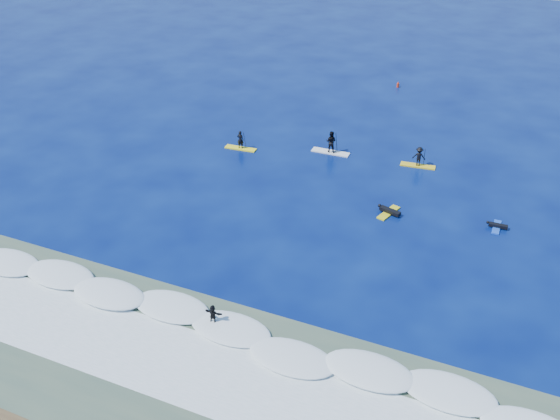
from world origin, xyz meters
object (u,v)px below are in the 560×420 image
at_px(sup_paddler_right, 419,158).
at_px(wave_surfer, 213,315).
at_px(marker_buoy, 398,85).
at_px(sup_paddler_left, 240,143).
at_px(sup_paddler_center, 331,144).
at_px(prone_paddler_near, 389,211).
at_px(prone_paddler_far, 497,226).

height_order(sup_paddler_right, wave_surfer, sup_paddler_right).
bearing_deg(marker_buoy, sup_paddler_left, -113.54).
xyz_separation_m(sup_paddler_left, sup_paddler_right, (14.91, 2.91, 0.17)).
distance_m(sup_paddler_left, sup_paddler_right, 15.19).
bearing_deg(sup_paddler_center, prone_paddler_near, -48.34).
height_order(sup_paddler_left, marker_buoy, sup_paddler_left).
height_order(sup_paddler_center, prone_paddler_far, sup_paddler_center).
xyz_separation_m(sup_paddler_right, prone_paddler_near, (-0.29, -8.14, -0.62)).
height_order(sup_paddler_center, sup_paddler_right, sup_paddler_center).
xyz_separation_m(prone_paddler_near, wave_surfer, (-5.95, -15.57, 0.56)).
xyz_separation_m(sup_paddler_center, prone_paddler_near, (7.18, -7.65, -0.70)).
distance_m(prone_paddler_far, wave_surfer, 21.42).
xyz_separation_m(sup_paddler_left, wave_surfer, (8.67, -20.79, 0.11)).
xyz_separation_m(sup_paddler_center, wave_surfer, (1.24, -23.22, -0.14)).
relative_size(wave_surfer, marker_buoy, 2.58).
relative_size(sup_paddler_left, sup_paddler_center, 0.85).
relative_size(sup_paddler_left, marker_buoy, 4.23).
distance_m(sup_paddler_right, prone_paddler_far, 10.03).
xyz_separation_m(sup_paddler_right, wave_surfer, (-6.23, -23.70, -0.06)).
bearing_deg(sup_paddler_right, sup_paddler_center, 177.31).
relative_size(sup_paddler_center, sup_paddler_right, 1.14).
height_order(sup_paddler_center, wave_surfer, sup_paddler_center).
distance_m(sup_paddler_left, prone_paddler_far, 22.45).
bearing_deg(sup_paddler_right, marker_buoy, 102.99).
distance_m(wave_surfer, marker_buoy, 41.01).
relative_size(sup_paddler_center, prone_paddler_far, 1.77).
bearing_deg(marker_buoy, wave_surfer, -90.19).
bearing_deg(prone_paddler_near, wave_surfer, 175.27).
bearing_deg(marker_buoy, prone_paddler_far, -61.40).
bearing_deg(sup_paddler_left, marker_buoy, 61.71).
bearing_deg(sup_paddler_right, wave_surfer, -111.15).
bearing_deg(marker_buoy, sup_paddler_center, -94.42).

